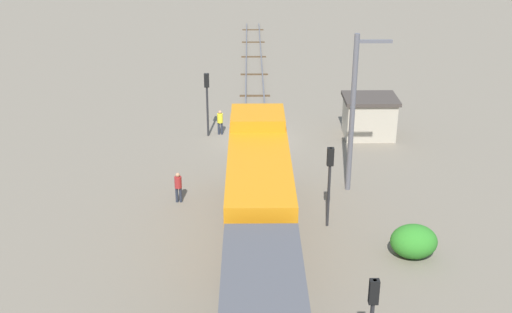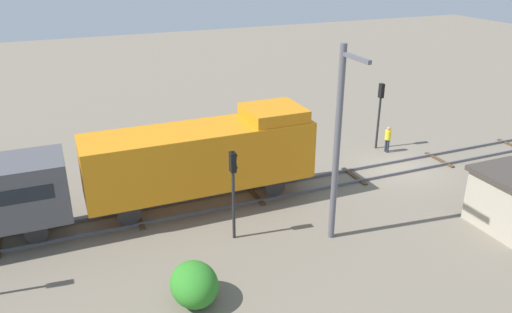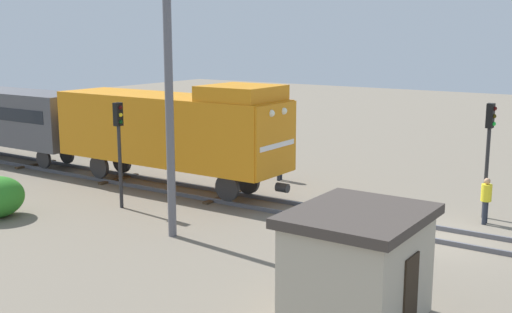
{
  "view_description": "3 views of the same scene",
  "coord_description": "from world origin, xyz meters",
  "px_view_note": "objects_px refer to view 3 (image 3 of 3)",
  "views": [
    {
      "loc": [
        0.42,
        39.4,
        15.74
      ],
      "look_at": [
        0.1,
        8.78,
        2.53
      ],
      "focal_mm": 45.0,
      "sensor_mm": 36.0,
      "label": 1
    },
    {
      "loc": [
        -21.59,
        18.11,
        12.14
      ],
      "look_at": [
        -0.61,
        9.38,
        2.52
      ],
      "focal_mm": 35.0,
      "sensor_mm": 36.0,
      "label": 2
    },
    {
      "loc": [
        -20.76,
        -6.56,
        6.79
      ],
      "look_at": [
        0.13,
        7.56,
        1.93
      ],
      "focal_mm": 45.0,
      "sensor_mm": 36.0,
      "label": 3
    }
  ],
  "objects_px": {
    "worker_near_track": "(486,197)",
    "relay_hut": "(358,266)",
    "worker_by_signal": "(280,159)",
    "traffic_signal_near": "(489,139)",
    "traffic_signal_mid": "(119,135)",
    "catenary_mast": "(168,102)",
    "locomotive": "(173,128)"
  },
  "relations": [
    {
      "from": "traffic_signal_near",
      "to": "relay_hut",
      "type": "bearing_deg",
      "value": 179.13
    },
    {
      "from": "locomotive",
      "to": "worker_by_signal",
      "type": "bearing_deg",
      "value": -34.3
    },
    {
      "from": "traffic_signal_near",
      "to": "worker_near_track",
      "type": "xyz_separation_m",
      "value": [
        -0.8,
        -0.24,
        -1.98
      ]
    },
    {
      "from": "traffic_signal_near",
      "to": "worker_by_signal",
      "type": "xyz_separation_m",
      "value": [
        1.0,
        9.64,
        -1.98
      ]
    },
    {
      "from": "locomotive",
      "to": "catenary_mast",
      "type": "height_order",
      "value": "catenary_mast"
    },
    {
      "from": "traffic_signal_mid",
      "to": "worker_near_track",
      "type": "distance_m",
      "value": 13.91
    },
    {
      "from": "locomotive",
      "to": "worker_near_track",
      "type": "relative_size",
      "value": 6.82
    },
    {
      "from": "traffic_signal_near",
      "to": "catenary_mast",
      "type": "height_order",
      "value": "catenary_mast"
    },
    {
      "from": "traffic_signal_mid",
      "to": "worker_near_track",
      "type": "height_order",
      "value": "traffic_signal_mid"
    },
    {
      "from": "worker_by_signal",
      "to": "traffic_signal_near",
      "type": "bearing_deg",
      "value": -23.41
    },
    {
      "from": "worker_near_track",
      "to": "relay_hut",
      "type": "bearing_deg",
      "value": 115.29
    },
    {
      "from": "worker_near_track",
      "to": "catenary_mast",
      "type": "height_order",
      "value": "catenary_mast"
    },
    {
      "from": "worker_by_signal",
      "to": "traffic_signal_mid",
      "type": "bearing_deg",
      "value": -126.48
    },
    {
      "from": "traffic_signal_near",
      "to": "relay_hut",
      "type": "height_order",
      "value": "traffic_signal_near"
    },
    {
      "from": "locomotive",
      "to": "worker_near_track",
      "type": "bearing_deg",
      "value": -79.34
    },
    {
      "from": "traffic_signal_near",
      "to": "catenary_mast",
      "type": "distance_m",
      "value": 11.74
    },
    {
      "from": "locomotive",
      "to": "traffic_signal_near",
      "type": "height_order",
      "value": "locomotive"
    },
    {
      "from": "worker_near_track",
      "to": "relay_hut",
      "type": "height_order",
      "value": "relay_hut"
    },
    {
      "from": "relay_hut",
      "to": "catenary_mast",
      "type": "bearing_deg",
      "value": 73.08
    },
    {
      "from": "locomotive",
      "to": "traffic_signal_near",
      "type": "relative_size",
      "value": 2.7
    },
    {
      "from": "traffic_signal_near",
      "to": "worker_near_track",
      "type": "relative_size",
      "value": 2.53
    },
    {
      "from": "traffic_signal_mid",
      "to": "catenary_mast",
      "type": "distance_m",
      "value": 4.7
    },
    {
      "from": "traffic_signal_mid",
      "to": "worker_by_signal",
      "type": "distance_m",
      "value": 8.26
    },
    {
      "from": "relay_hut",
      "to": "traffic_signal_near",
      "type": "bearing_deg",
      "value": -0.87
    },
    {
      "from": "traffic_signal_near",
      "to": "relay_hut",
      "type": "xyz_separation_m",
      "value": [
        -10.7,
        0.16,
        -1.59
      ]
    },
    {
      "from": "locomotive",
      "to": "traffic_signal_mid",
      "type": "xyz_separation_m",
      "value": [
        -3.4,
        -0.25,
        0.13
      ]
    },
    {
      "from": "catenary_mast",
      "to": "traffic_signal_near",
      "type": "bearing_deg",
      "value": -44.78
    },
    {
      "from": "worker_near_track",
      "to": "catenary_mast",
      "type": "distance_m",
      "value": 11.82
    },
    {
      "from": "worker_near_track",
      "to": "traffic_signal_mid",
      "type": "bearing_deg",
      "value": 52.51
    },
    {
      "from": "catenary_mast",
      "to": "locomotive",
      "type": "bearing_deg",
      "value": 40.44
    },
    {
      "from": "traffic_signal_mid",
      "to": "worker_near_track",
      "type": "bearing_deg",
      "value": -65.1
    },
    {
      "from": "locomotive",
      "to": "relay_hut",
      "type": "xyz_separation_m",
      "value": [
        -7.5,
        -12.34,
        -1.38
      ]
    }
  ]
}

